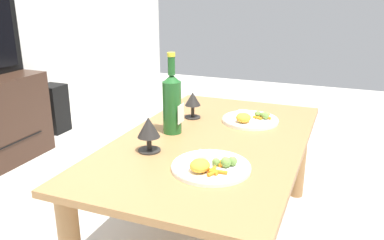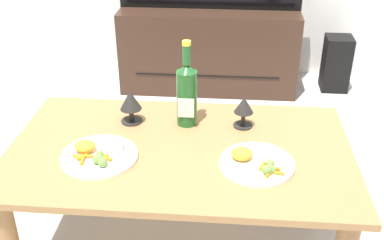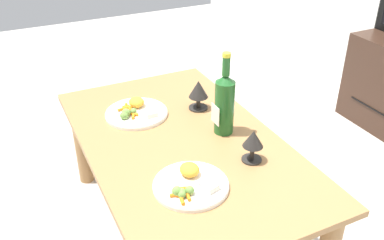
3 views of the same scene
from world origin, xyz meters
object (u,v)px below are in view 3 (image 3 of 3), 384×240
at_px(wine_bottle, 225,102).
at_px(goblet_right, 253,141).
at_px(dinner_plate_right, 191,184).
at_px(dining_table, 182,158).
at_px(goblet_left, 198,91).
at_px(dinner_plate_left, 136,112).

xyz_separation_m(wine_bottle, goblet_right, (0.22, -0.00, -0.05)).
bearing_deg(dinner_plate_right, dining_table, 161.35).
distance_m(wine_bottle, goblet_right, 0.22).
distance_m(dining_table, wine_bottle, 0.28).
xyz_separation_m(dining_table, wine_bottle, (0.01, 0.18, 0.21)).
bearing_deg(goblet_right, wine_bottle, 178.78).
xyz_separation_m(goblet_left, dinner_plate_left, (-0.06, -0.26, -0.07)).
bearing_deg(dinner_plate_left, goblet_right, 28.04).
bearing_deg(goblet_right, dining_table, -142.28).
relative_size(dining_table, goblet_left, 9.22).
relative_size(wine_bottle, goblet_left, 2.53).
distance_m(goblet_right, dinner_plate_left, 0.57).
distance_m(dining_table, dinner_plate_left, 0.30).
bearing_deg(dining_table, wine_bottle, 87.15).
xyz_separation_m(goblet_left, goblet_right, (0.43, 0.00, -0.00)).
xyz_separation_m(wine_bottle, goblet_left, (-0.22, -0.00, -0.05)).
xyz_separation_m(goblet_left, dinner_plate_right, (0.47, -0.26, -0.07)).
distance_m(wine_bottle, dinner_plate_left, 0.41).
distance_m(dining_table, dinner_plate_right, 0.30).
height_order(goblet_left, dinner_plate_left, goblet_left).
bearing_deg(dinner_plate_left, goblet_left, 76.28).
bearing_deg(goblet_right, goblet_left, 180.00).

